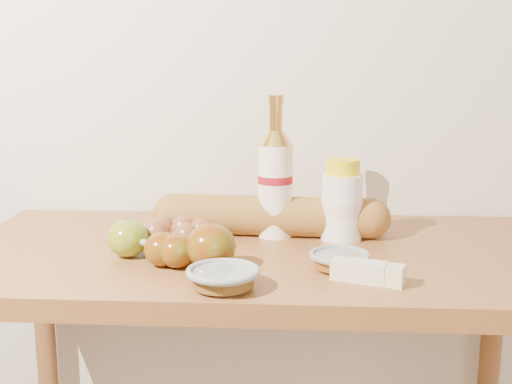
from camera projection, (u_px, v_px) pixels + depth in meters
The scene contains 13 objects.
back_wall at pixel (266, 46), 1.52m from camera, with size 3.50×0.02×2.60m, color beige.
table at pixel (257, 307), 1.30m from camera, with size 1.20×0.60×0.90m.
bourbon_bottle at pixel (275, 180), 1.34m from camera, with size 0.08×0.08×0.30m.
cream_bottle at pixel (342, 203), 1.32m from camera, with size 0.10×0.10×0.17m.
egg_bowl at pixel (176, 237), 1.26m from camera, with size 0.22×0.22×0.06m.
baguette at pixel (270, 216), 1.36m from camera, with size 0.51×0.11×0.08m.
apple_yellowgreen at pixel (128, 238), 1.21m from camera, with size 0.08×0.08×0.07m.
apple_redgreen_front at pixel (177, 251), 1.15m from camera, with size 0.09×0.09×0.06m.
apple_redgreen_right at pixel (211, 246), 1.14m from camera, with size 0.11×0.11×0.08m.
sugar_bowl at pixel (223, 278), 1.04m from camera, with size 0.15×0.15×0.04m.
syrup_bowl at pixel (340, 260), 1.14m from camera, with size 0.13×0.13×0.03m.
butter_stick at pixel (368, 272), 1.07m from camera, with size 0.13×0.07×0.04m.
apple_extra at pixel (163, 249), 1.16m from camera, with size 0.09×0.09×0.06m.
Camera 1 is at (0.08, -0.04, 1.26)m, focal length 45.00 mm.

